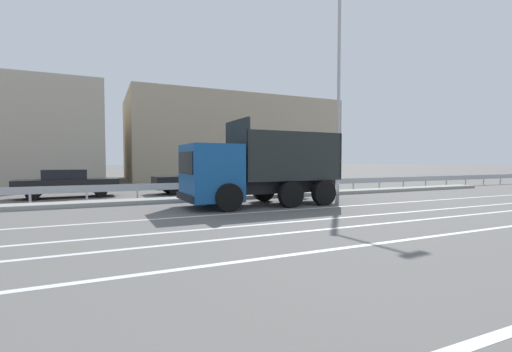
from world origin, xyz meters
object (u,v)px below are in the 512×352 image
at_px(parked_car_2, 67,183).
at_px(parked_car_3, 198,180).
at_px(median_road_sign, 305,173).
at_px(dump_truck, 244,175).
at_px(parked_car_4, 291,178).
at_px(street_lamp_1, 341,86).

height_order(parked_car_2, parked_car_3, parked_car_3).
bearing_deg(parked_car_2, median_road_sign, 66.63).
xyz_separation_m(parked_car_2, parked_car_3, (6.65, -0.29, 0.04)).
bearing_deg(dump_truck, parked_car_2, 44.65).
bearing_deg(parked_car_3, parked_car_2, 84.64).
relative_size(parked_car_3, parked_car_4, 1.16).
distance_m(parked_car_3, parked_car_4, 6.49).
xyz_separation_m(median_road_sign, parked_car_4, (1.58, 4.18, -0.53)).
distance_m(dump_truck, parked_car_2, 9.68).
bearing_deg(median_road_sign, parked_car_4, 69.33).
distance_m(dump_truck, median_road_sign, 5.36).
xyz_separation_m(median_road_sign, parked_car_3, (-4.91, 3.80, -0.47)).
height_order(dump_truck, street_lamp_1, street_lamp_1).
xyz_separation_m(street_lamp_1, parked_car_2, (-13.84, 4.11, -5.31)).
bearing_deg(dump_truck, street_lamp_1, -70.16).
bearing_deg(parked_car_2, street_lamp_1, 69.55).
bearing_deg(street_lamp_1, dump_truck, -159.15).
bearing_deg(parked_car_2, dump_truck, 41.78).
bearing_deg(median_road_sign, parked_car_2, 160.52).
xyz_separation_m(dump_truck, median_road_sign, (4.65, 2.66, -0.06)).
relative_size(dump_truck, parked_car_4, 1.56).
bearing_deg(parked_car_4, parked_car_3, -84.67).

